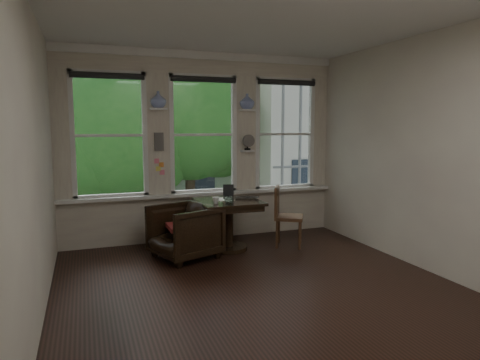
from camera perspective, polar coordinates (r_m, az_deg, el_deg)
name	(u,v)px	position (r m, az deg, el deg)	size (l,w,h in m)	color
ground	(255,284)	(5.17, 1.97, -13.65)	(4.50, 4.50, 0.00)	black
ceiling	(256,19)	(4.97, 2.13, 20.69)	(4.50, 4.50, 0.00)	silver
wall_back	(203,147)	(6.98, -4.94, 4.39)	(4.50, 4.50, 0.00)	beige
wall_front	(387,180)	(2.90, 19.03, 0.02)	(4.50, 4.50, 0.00)	beige
wall_left	(36,162)	(4.51, -25.50, 2.16)	(4.50, 4.50, 0.00)	beige
wall_right	(414,152)	(6.06, 22.21, 3.45)	(4.50, 4.50, 0.00)	beige
window_left	(110,135)	(6.74, -17.00, 5.70)	(1.10, 0.12, 1.90)	white
window_center	(203,135)	(6.97, -4.96, 6.03)	(1.10, 0.12, 1.90)	white
window_right	(284,134)	(7.48, 5.89, 6.10)	(1.10, 0.12, 1.90)	white
shelf_left	(158,109)	(6.72, -10.82, 9.30)	(0.26, 0.16, 0.03)	white
shelf_right	(247,110)	(7.10, 0.95, 9.31)	(0.26, 0.16, 0.03)	white
intercom	(159,142)	(6.75, -10.76, 5.05)	(0.14, 0.06, 0.28)	#59544F
sticky_notes	(159,164)	(6.78, -10.70, 2.09)	(0.16, 0.01, 0.24)	pink
desk_fan	(247,145)	(7.09, 1.00, 4.70)	(0.20, 0.20, 0.24)	#59544F
vase_left	(158,100)	(6.73, -10.85, 10.48)	(0.24, 0.24, 0.25)	white
vase_right	(247,101)	(7.11, 0.95, 10.43)	(0.24, 0.24, 0.25)	white
table	(228,225)	(6.40, -1.55, -6.02)	(0.90, 0.90, 0.75)	black
armchair_left	(184,231)	(6.05, -7.41, -6.82)	(0.81, 0.83, 0.76)	black
cushion_red	(184,227)	(6.04, -7.42, -6.17)	(0.45, 0.45, 0.06)	maroon
side_chair_right	(289,217)	(6.62, 6.57, -4.87)	(0.42, 0.42, 0.92)	#402016
laptop	(247,198)	(6.42, 0.92, -2.44)	(0.35, 0.23, 0.03)	black
mug	(216,200)	(6.06, -3.26, -2.71)	(0.10, 0.10, 0.09)	white
drinking_glass	(229,200)	(6.02, -1.46, -2.73)	(0.13, 0.13, 0.10)	white
tablet	(228,192)	(6.42, -1.57, -1.58)	(0.16, 0.02, 0.22)	black
papers	(225,199)	(6.42, -2.01, -2.56)	(0.22, 0.30, 0.00)	silver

